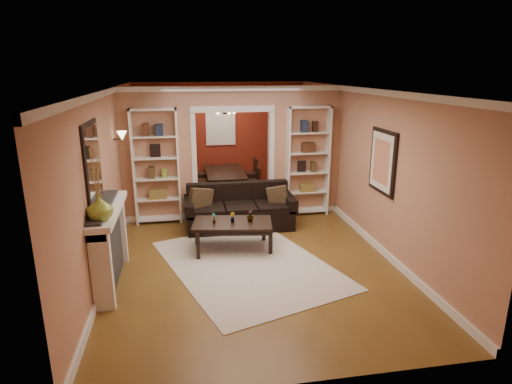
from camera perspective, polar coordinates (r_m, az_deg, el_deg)
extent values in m
plane|color=brown|center=(8.09, -1.91, -5.83)|extent=(8.00, 8.00, 0.00)
plane|color=white|center=(7.51, -2.10, 13.65)|extent=(8.00, 8.00, 0.00)
plane|color=tan|center=(11.60, -4.75, 7.75)|extent=(8.00, 0.00, 8.00)
plane|color=tan|center=(3.95, 6.13, -8.92)|extent=(8.00, 0.00, 8.00)
plane|color=tan|center=(7.72, -18.80, 2.75)|extent=(0.00, 8.00, 8.00)
plane|color=tan|center=(8.29, 13.63, 4.03)|extent=(0.00, 8.00, 8.00)
cube|color=tan|center=(8.85, -3.08, 5.20)|extent=(4.50, 0.15, 2.70)
cube|color=maroon|center=(11.58, -4.74, 7.58)|extent=(4.44, 0.04, 2.64)
cube|color=#8CA5CC|center=(11.51, -4.74, 8.69)|extent=(0.78, 0.03, 0.98)
cube|color=beige|center=(6.95, -1.14, -9.58)|extent=(3.13, 3.70, 0.01)
cube|color=black|center=(8.37, -2.18, -2.03)|extent=(2.14, 0.92, 0.84)
cube|color=#503B22|center=(8.22, -7.42, -0.89)|extent=(0.46, 0.33, 0.46)
cube|color=#503B22|center=(8.42, 2.93, -0.59)|extent=(0.41, 0.25, 0.39)
cube|color=black|center=(7.41, -3.14, -5.86)|extent=(1.43, 0.92, 0.50)
imported|color=#336626|center=(7.26, -5.62, -3.45)|extent=(0.11, 0.12, 0.19)
imported|color=#336626|center=(7.29, -3.18, -3.39)|extent=(0.11, 0.12, 0.17)
imported|color=#336626|center=(7.32, -0.76, -3.14)|extent=(0.12, 0.12, 0.20)
cube|color=white|center=(8.69, -13.14, 3.24)|extent=(0.90, 0.30, 2.30)
cube|color=white|center=(9.04, 6.89, 4.04)|extent=(0.90, 0.30, 2.30)
cube|color=white|center=(6.50, -18.70, -6.81)|extent=(0.32, 1.70, 1.16)
imported|color=olive|center=(5.75, -20.13, -1.98)|extent=(0.42, 0.42, 0.34)
cube|color=silver|center=(6.18, -20.98, 3.66)|extent=(0.03, 0.95, 1.10)
cube|color=#FFE0A5|center=(8.15, -17.85, 6.94)|extent=(0.18, 0.18, 0.22)
cube|color=black|center=(7.35, 16.49, 3.91)|extent=(0.04, 0.85, 1.05)
imported|color=black|center=(10.66, -3.96, 1.25)|extent=(1.68, 0.94, 0.59)
cube|color=black|center=(10.30, -6.84, 1.40)|extent=(0.47, 0.47, 0.86)
cube|color=black|center=(10.42, -0.79, 1.40)|extent=(0.44, 0.44, 0.75)
cube|color=black|center=(10.87, -7.03, 2.40)|extent=(0.61, 0.61, 0.94)
cube|color=black|center=(10.98, -1.28, 2.45)|extent=(0.46, 0.46, 0.86)
cube|color=#382719|center=(10.24, -4.16, 10.44)|extent=(0.50, 0.50, 0.30)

